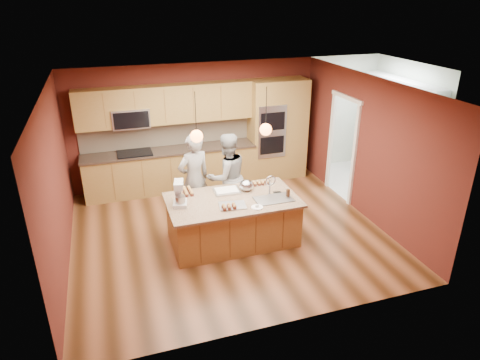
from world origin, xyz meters
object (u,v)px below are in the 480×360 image
object	(u,v)px
stand_mixer	(179,195)
mixing_bowl	(246,185)
person_left	(194,179)
island	(234,219)
person_right	(227,177)

from	to	relation	value
stand_mixer	mixing_bowl	size ratio (longest dim) A/B	1.71
person_left	mixing_bowl	xyz separation A→B (m)	(0.81, -0.62, 0.04)
island	mixing_bowl	xyz separation A→B (m)	(0.32, 0.26, 0.50)
island	person_right	size ratio (longest dim) A/B	1.31
stand_mixer	mixing_bowl	distance (m)	1.25
island	person_left	distance (m)	1.11
person_right	stand_mixer	xyz separation A→B (m)	(-1.05, -0.82, 0.15)
island	stand_mixer	distance (m)	1.08
stand_mixer	person_right	bearing A→B (deg)	51.11
person_left	stand_mixer	xyz separation A→B (m)	(-0.42, -0.82, 0.12)
island	mixing_bowl	bearing A→B (deg)	38.92
person_left	person_right	size ratio (longest dim) A/B	1.04
person_left	mixing_bowl	world-z (taller)	person_left
island	person_right	distance (m)	0.99
person_right	island	bearing A→B (deg)	68.10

